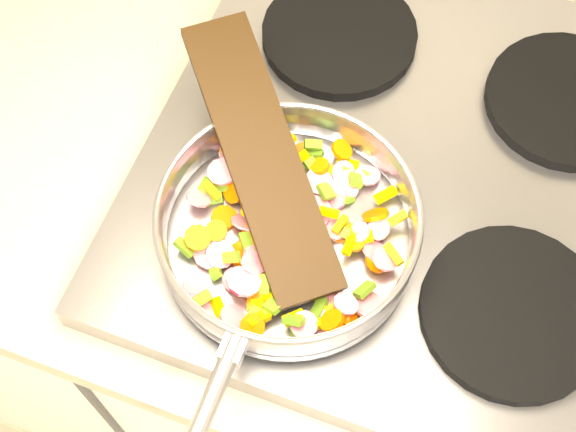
% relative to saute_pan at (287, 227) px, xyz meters
% --- Properties ---
extents(cooktop, '(0.60, 0.60, 0.04)m').
position_rel_saute_pan_xyz_m(cooktop, '(0.10, 0.15, -0.07)').
color(cooktop, '#939399').
rests_on(cooktop, counter_top).
extents(grate_fl, '(0.19, 0.19, 0.02)m').
position_rel_saute_pan_xyz_m(grate_fl, '(-0.04, 0.01, -0.04)').
color(grate_fl, black).
rests_on(grate_fl, cooktop).
extents(grate_fr, '(0.19, 0.19, 0.02)m').
position_rel_saute_pan_xyz_m(grate_fr, '(0.24, 0.01, -0.04)').
color(grate_fr, black).
rests_on(grate_fr, cooktop).
extents(grate_bl, '(0.19, 0.19, 0.02)m').
position_rel_saute_pan_xyz_m(grate_bl, '(-0.04, 0.29, -0.04)').
color(grate_bl, black).
rests_on(grate_bl, cooktop).
extents(grate_br, '(0.19, 0.19, 0.02)m').
position_rel_saute_pan_xyz_m(grate_br, '(0.24, 0.29, -0.04)').
color(grate_br, black).
rests_on(grate_br, cooktop).
extents(saute_pan, '(0.31, 0.48, 0.06)m').
position_rel_saute_pan_xyz_m(saute_pan, '(0.00, 0.00, 0.00)').
color(saute_pan, '#9E9EA5').
rests_on(saute_pan, grate_fl).
extents(vegetable_heap, '(0.24, 0.25, 0.05)m').
position_rel_saute_pan_xyz_m(vegetable_heap, '(0.00, 0.00, -0.01)').
color(vegetable_heap, red).
rests_on(vegetable_heap, saute_pan).
extents(wooden_spatula, '(0.26, 0.29, 0.08)m').
position_rel_saute_pan_xyz_m(wooden_spatula, '(-0.05, 0.06, 0.02)').
color(wooden_spatula, black).
rests_on(wooden_spatula, saute_pan).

